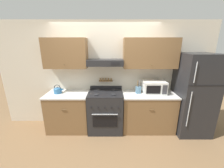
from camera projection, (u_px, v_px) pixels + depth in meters
The scene contains 9 objects.
ground_plane at pixel (105, 136), 3.13m from camera, with size 16.00×16.00×0.00m, color brown.
wall_back at pixel (107, 69), 3.32m from camera, with size 5.20×0.46×2.55m.
counter_left at pixel (69, 111), 3.32m from camera, with size 0.98×0.66×0.91m.
counter_right at pixel (147, 111), 3.33m from camera, with size 1.23×0.66×0.91m.
stove_range at pixel (105, 111), 3.30m from camera, with size 0.79×0.70×1.01m.
refrigerator at pixel (193, 94), 3.13m from camera, with size 0.74×0.78×1.84m.
tea_kettle at pixel (57, 90), 3.20m from camera, with size 0.23×0.18×0.20m.
microwave at pixel (153, 87), 3.20m from camera, with size 0.52×0.40×0.29m.
utensil_crock at pixel (138, 90), 3.20m from camera, with size 0.13×0.13×0.31m.
Camera 1 is at (0.15, -2.67, 2.03)m, focal length 22.00 mm.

